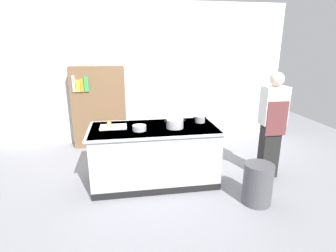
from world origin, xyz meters
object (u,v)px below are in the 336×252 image
(mixing_bowl, at_px, (139,128))
(bookshelf, at_px, (99,107))
(onion, at_px, (109,124))
(stock_pot, at_px, (175,124))
(sauce_pan, at_px, (200,119))
(trash_bin, at_px, (258,184))
(person_chef, at_px, (272,123))

(mixing_bowl, relative_size, bookshelf, 0.12)
(onion, xyz_separation_m, mixing_bowl, (0.45, -0.24, -0.02))
(onion, distance_m, stock_pot, 1.00)
(onion, distance_m, sauce_pan, 1.44)
(trash_bin, relative_size, bookshelf, 0.34)
(sauce_pan, relative_size, bookshelf, 0.13)
(onion, distance_m, trash_bin, 2.32)
(sauce_pan, height_order, bookshelf, bookshelf)
(onion, height_order, person_chef, person_chef)
(mixing_bowl, distance_m, bookshelf, 2.06)
(onion, xyz_separation_m, bookshelf, (-0.28, 1.68, -0.10))
(stock_pot, height_order, mixing_bowl, stock_pot)
(onion, distance_m, person_chef, 2.56)
(person_chef, xyz_separation_m, bookshelf, (-2.83, 1.93, -0.06))
(onion, relative_size, stock_pot, 0.22)
(sauce_pan, relative_size, mixing_bowl, 1.11)
(trash_bin, height_order, bookshelf, bookshelf)
(stock_pot, relative_size, sauce_pan, 1.45)
(stock_pot, height_order, trash_bin, stock_pot)
(sauce_pan, distance_m, mixing_bowl, 1.04)
(mixing_bowl, height_order, trash_bin, mixing_bowl)
(stock_pot, distance_m, sauce_pan, 0.52)
(stock_pot, bearing_deg, person_chef, -1.96)
(onion, bearing_deg, sauce_pan, 1.37)
(onion, height_order, bookshelf, bookshelf)
(stock_pot, height_order, bookshelf, bookshelf)
(mixing_bowl, relative_size, person_chef, 0.12)
(sauce_pan, bearing_deg, onion, -178.63)
(onion, relative_size, sauce_pan, 0.32)
(mixing_bowl, distance_m, person_chef, 2.10)
(mixing_bowl, height_order, person_chef, person_chef)
(sauce_pan, distance_m, bookshelf, 2.39)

